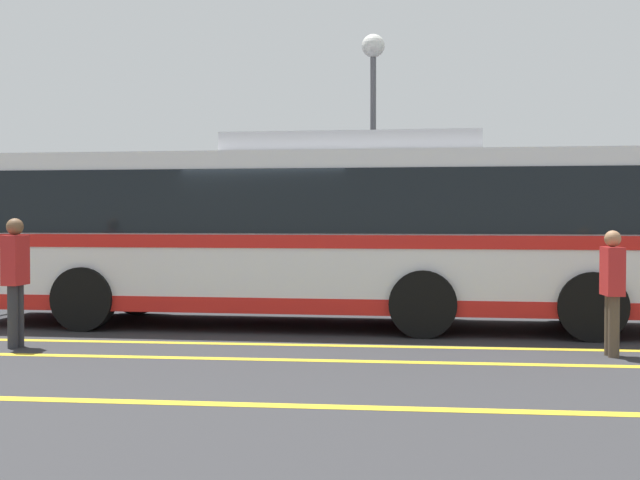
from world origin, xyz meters
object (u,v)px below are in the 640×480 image
Objects in this scene: transit_bus at (321,228)px; parked_car_2 at (336,267)px; pedestrian_1 at (15,274)px; street_lamp at (373,96)px; pedestrian_0 at (612,285)px; parked_car_1 at (105,265)px.

parked_car_2 is (-0.14, 3.81, -0.86)m from transit_bus.
pedestrian_1 is (-3.85, -2.89, -0.59)m from transit_bus.
street_lamp is at bearing -1.69° from transit_bus.
pedestrian_1 reaches higher than pedestrian_0.
pedestrian_0 is (4.21, -6.51, 0.18)m from parked_car_2.
parked_car_1 is 6.67m from pedestrian_1.
parked_car_2 is at bearing 4.08° from transit_bus.
transit_bus is 2.75× the size of parked_car_1.
transit_bus is at bearing -93.63° from street_lamp.
street_lamp reaches higher than parked_car_2.
transit_bus is 6.28m from parked_car_1.
transit_bus is at bearing 52.18° from pedestrian_0.
pedestrian_1 reaches higher than parked_car_2.
pedestrian_0 reaches higher than parked_car_2.
parked_car_1 is at bearing -168.38° from pedestrian_1.
parked_car_2 is at bearing 152.53° from pedestrian_1.
parked_car_1 is 7.43m from street_lamp.
pedestrian_1 is at bearing -25.23° from parked_car_2.
street_lamp is (0.44, 6.89, 3.05)m from transit_bus.
transit_bus is at bearing 5.85° from parked_car_2.
street_lamp is (0.58, 3.08, 3.91)m from parked_car_2.
pedestrian_0 is 10.91m from street_lamp.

